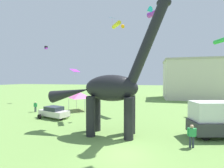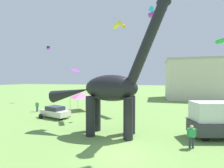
{
  "view_description": "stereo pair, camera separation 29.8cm",
  "coord_description": "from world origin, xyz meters",
  "px_view_note": "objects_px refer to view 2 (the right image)",
  "views": [
    {
      "loc": [
        1.84,
        -11.03,
        5.29
      ],
      "look_at": [
        -1.93,
        4.54,
        4.74
      ],
      "focal_mm": 25.73,
      "sensor_mm": 36.0,
      "label": 1
    },
    {
      "loc": [
        2.13,
        -10.96,
        5.29
      ],
      "look_at": [
        -1.93,
        4.54,
        4.74
      ],
      "focal_mm": 25.73,
      "sensor_mm": 36.0,
      "label": 2
    }
  ],
  "objects_px": {
    "dinosaur_sculpture": "(110,88)",
    "person_strolling_adult": "(192,134)",
    "kite_high_right": "(48,48)",
    "kite_far_left": "(75,71)",
    "person_far_spectator": "(37,105)",
    "parked_sedan_left": "(55,112)",
    "parked_box_truck": "(222,120)",
    "kite_drifting": "(119,25)",
    "kite_high_left": "(114,18)",
    "festival_canopy_tent": "(82,95)",
    "kite_near_low": "(156,12)"
  },
  "relations": [
    {
      "from": "kite_high_right",
      "to": "person_strolling_adult",
      "type": "bearing_deg",
      "value": -35.94
    },
    {
      "from": "person_strolling_adult",
      "to": "kite_far_left",
      "type": "xyz_separation_m",
      "value": [
        -11.12,
        2.83,
        5.09
      ]
    },
    {
      "from": "parked_box_truck",
      "to": "kite_far_left",
      "type": "bearing_deg",
      "value": 165.92
    },
    {
      "from": "parked_box_truck",
      "to": "kite_drifting",
      "type": "bearing_deg",
      "value": 138.39
    },
    {
      "from": "kite_near_low",
      "to": "kite_high_left",
      "type": "bearing_deg",
      "value": 150.55
    },
    {
      "from": "person_strolling_adult",
      "to": "kite_far_left",
      "type": "relative_size",
      "value": 1.3
    },
    {
      "from": "dinosaur_sculpture",
      "to": "kite_drifting",
      "type": "height_order",
      "value": "kite_drifting"
    },
    {
      "from": "kite_far_left",
      "to": "kite_drifting",
      "type": "relative_size",
      "value": 0.67
    },
    {
      "from": "kite_high_left",
      "to": "kite_high_right",
      "type": "xyz_separation_m",
      "value": [
        -15.91,
        1.19,
        -4.9
      ]
    },
    {
      "from": "parked_sedan_left",
      "to": "kite_high_left",
      "type": "relative_size",
      "value": 2.81
    },
    {
      "from": "festival_canopy_tent",
      "to": "kite_high_left",
      "type": "xyz_separation_m",
      "value": [
        3.78,
        6.86,
        14.74
      ]
    },
    {
      "from": "person_strolling_adult",
      "to": "kite_high_left",
      "type": "xyz_separation_m",
      "value": [
        -10.6,
        18.03,
        16.22
      ]
    },
    {
      "from": "parked_box_truck",
      "to": "kite_near_low",
      "type": "relative_size",
      "value": 1.87
    },
    {
      "from": "parked_box_truck",
      "to": "person_strolling_adult",
      "type": "bearing_deg",
      "value": -150.81
    },
    {
      "from": "kite_drifting",
      "to": "parked_sedan_left",
      "type": "bearing_deg",
      "value": -162.42
    },
    {
      "from": "person_far_spectator",
      "to": "kite_high_right",
      "type": "relative_size",
      "value": 2.33
    },
    {
      "from": "person_far_spectator",
      "to": "kite_far_left",
      "type": "relative_size",
      "value": 1.2
    },
    {
      "from": "kite_high_right",
      "to": "kite_far_left",
      "type": "bearing_deg",
      "value": -46.81
    },
    {
      "from": "parked_box_truck",
      "to": "person_far_spectator",
      "type": "height_order",
      "value": "parked_box_truck"
    },
    {
      "from": "person_strolling_adult",
      "to": "kite_drifting",
      "type": "height_order",
      "value": "kite_drifting"
    },
    {
      "from": "person_far_spectator",
      "to": "kite_high_left",
      "type": "height_order",
      "value": "kite_high_left"
    },
    {
      "from": "dinosaur_sculpture",
      "to": "kite_near_low",
      "type": "relative_size",
      "value": 3.83
    },
    {
      "from": "dinosaur_sculpture",
      "to": "kite_drifting",
      "type": "distance_m",
      "value": 10.74
    },
    {
      "from": "dinosaur_sculpture",
      "to": "festival_canopy_tent",
      "type": "bearing_deg",
      "value": 104.96
    },
    {
      "from": "parked_sedan_left",
      "to": "kite_high_right",
      "type": "relative_size",
      "value": 6.47
    },
    {
      "from": "kite_near_low",
      "to": "kite_far_left",
      "type": "xyz_separation_m",
      "value": [
        -8.51,
        -10.69,
        -9.72
      ]
    },
    {
      "from": "kite_near_low",
      "to": "kite_drifting",
      "type": "relative_size",
      "value": 1.56
    },
    {
      "from": "person_strolling_adult",
      "to": "kite_high_right",
      "type": "bearing_deg",
      "value": 50.13
    },
    {
      "from": "kite_high_left",
      "to": "parked_sedan_left",
      "type": "bearing_deg",
      "value": -112.44
    },
    {
      "from": "dinosaur_sculpture",
      "to": "person_strolling_adult",
      "type": "distance_m",
      "value": 7.63
    },
    {
      "from": "parked_sedan_left",
      "to": "festival_canopy_tent",
      "type": "relative_size",
      "value": 1.44
    },
    {
      "from": "person_strolling_adult",
      "to": "festival_canopy_tent",
      "type": "bearing_deg",
      "value": 48.23
    },
    {
      "from": "dinosaur_sculpture",
      "to": "parked_box_truck",
      "type": "xyz_separation_m",
      "value": [
        9.8,
        1.58,
        -2.76
      ]
    },
    {
      "from": "kite_drifting",
      "to": "kite_near_low",
      "type": "bearing_deg",
      "value": 46.95
    },
    {
      "from": "parked_sedan_left",
      "to": "person_far_spectator",
      "type": "distance_m",
      "value": 5.85
    },
    {
      "from": "person_strolling_adult",
      "to": "festival_canopy_tent",
      "type": "height_order",
      "value": "festival_canopy_tent"
    },
    {
      "from": "dinosaur_sculpture",
      "to": "kite_near_low",
      "type": "xyz_separation_m",
      "value": [
        4.12,
        12.18,
        11.48
      ]
    },
    {
      "from": "parked_box_truck",
      "to": "festival_canopy_tent",
      "type": "xyz_separation_m",
      "value": [
        -17.44,
        8.25,
        0.9
      ]
    },
    {
      "from": "person_strolling_adult",
      "to": "festival_canopy_tent",
      "type": "relative_size",
      "value": 0.56
    },
    {
      "from": "parked_sedan_left",
      "to": "person_far_spectator",
      "type": "bearing_deg",
      "value": 168.71
    },
    {
      "from": "person_far_spectator",
      "to": "person_strolling_adult",
      "type": "bearing_deg",
      "value": -17.4
    },
    {
      "from": "parked_sedan_left",
      "to": "kite_near_low",
      "type": "xyz_separation_m",
      "value": [
        13.07,
        7.8,
        15.08
      ]
    },
    {
      "from": "parked_sedan_left",
      "to": "kite_far_left",
      "type": "distance_m",
      "value": 7.61
    },
    {
      "from": "person_far_spectator",
      "to": "kite_high_left",
      "type": "bearing_deg",
      "value": 47.77
    },
    {
      "from": "person_strolling_adult",
      "to": "kite_high_left",
      "type": "height_order",
      "value": "kite_high_left"
    },
    {
      "from": "parked_box_truck",
      "to": "dinosaur_sculpture",
      "type": "bearing_deg",
      "value": 174.72
    },
    {
      "from": "parked_box_truck",
      "to": "kite_near_low",
      "type": "bearing_deg",
      "value": 103.7
    },
    {
      "from": "parked_box_truck",
      "to": "kite_drifting",
      "type": "xyz_separation_m",
      "value": [
        -10.53,
        5.4,
        10.89
      ]
    },
    {
      "from": "festival_canopy_tent",
      "to": "kite_near_low",
      "type": "distance_m",
      "value": 17.94
    },
    {
      "from": "parked_sedan_left",
      "to": "parked_box_truck",
      "type": "bearing_deg",
      "value": 8.48
    }
  ]
}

